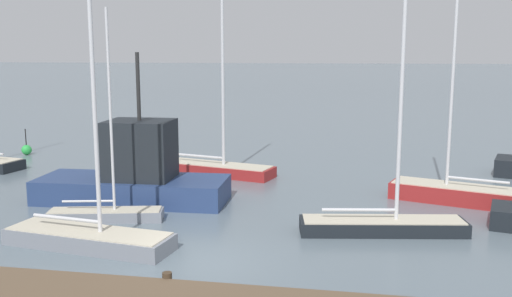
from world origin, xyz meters
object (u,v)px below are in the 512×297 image
sailboat_0 (106,211)px  sailboat_2 (383,220)px  sailboat_1 (457,191)px  channel_buoy_1 (27,150)px  sailboat_4 (215,165)px  channel_buoy_0 (147,144)px  fishing_boat_3 (136,174)px  sailboat_5 (89,233)px

sailboat_0 → sailboat_2: size_ratio=0.80×
sailboat_1 → channel_buoy_1: size_ratio=6.73×
sailboat_4 → channel_buoy_0: (-5.94, 6.10, -0.10)m
sailboat_0 → channel_buoy_0: size_ratio=4.75×
sailboat_4 → channel_buoy_0: sailboat_4 is taller
sailboat_2 → channel_buoy_1: bearing=141.3°
sailboat_1 → channel_buoy_1: bearing=2.0°
channel_buoy_0 → fishing_boat_3: bearing=-71.0°
sailboat_0 → sailboat_4: size_ratio=0.72×
sailboat_5 → channel_buoy_1: sailboat_5 is taller
sailboat_0 → fishing_boat_3: 2.87m
sailboat_0 → channel_buoy_0: bearing=92.6°
sailboat_2 → channel_buoy_0: sailboat_2 is taller
sailboat_2 → channel_buoy_0: (-13.82, 14.15, -0.08)m
channel_buoy_0 → channel_buoy_1: size_ratio=1.02×
sailboat_0 → sailboat_5: (0.72, -2.77, 0.08)m
sailboat_2 → sailboat_5: (-9.12, -3.08, -0.01)m
sailboat_2 → channel_buoy_0: bearing=125.0°
sailboat_1 → sailboat_4: bearing=0.9°
sailboat_4 → fishing_boat_3: (-1.91, -5.60, 0.65)m
sailboat_4 → fishing_boat_3: bearing=-94.3°
sailboat_2 → sailboat_5: sailboat_5 is taller
channel_buoy_0 → channel_buoy_1: channel_buoy_0 is taller
sailboat_4 → channel_buoy_1: size_ratio=6.74×
sailboat_2 → sailboat_5: bearing=-170.7°
sailboat_4 → sailboat_5: 11.20m
sailboat_5 → fishing_boat_3: bearing=105.4°
sailboat_2 → sailboat_1: bearing=46.8°
sailboat_1 → sailboat_5: 14.44m
sailboat_4 → fishing_boat_3: size_ratio=1.34×
sailboat_4 → channel_buoy_1: sailboat_4 is taller
sailboat_1 → fishing_boat_3: bearing=27.8°
sailboat_4 → sailboat_2: bearing=-31.1°
channel_buoy_1 → sailboat_0: bearing=-48.3°
sailboat_1 → sailboat_5: (-12.22, -7.70, -0.04)m
sailboat_2 → channel_buoy_1: sailboat_2 is taller
sailboat_1 → fishing_boat_3: size_ratio=1.34×
channel_buoy_0 → sailboat_1: bearing=-29.4°
sailboat_0 → fishing_boat_3: (0.05, 2.77, 0.76)m
sailboat_4 → sailboat_5: bearing=-81.8°
sailboat_5 → sailboat_4: bearing=92.1°
sailboat_5 → fishing_boat_3: size_ratio=1.28×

